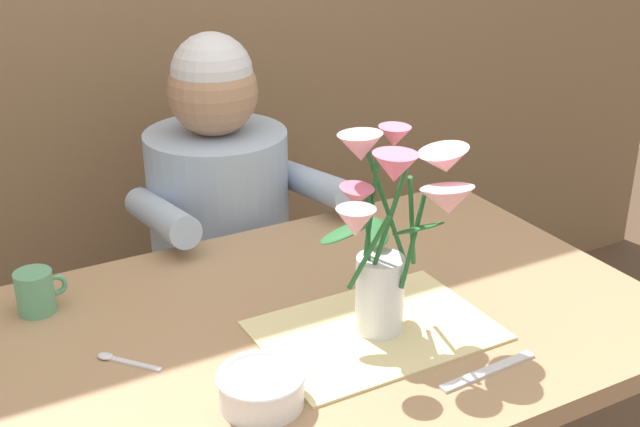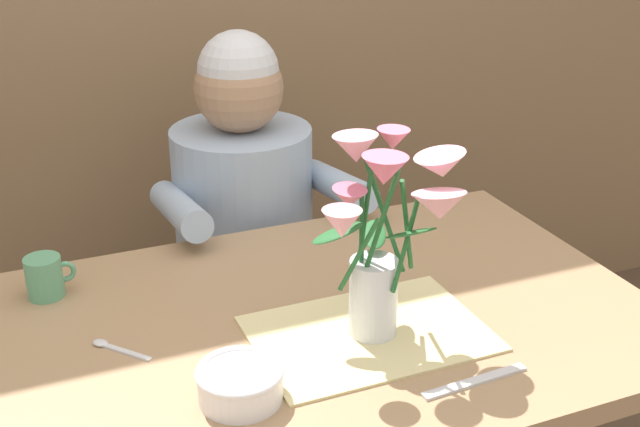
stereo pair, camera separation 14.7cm
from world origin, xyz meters
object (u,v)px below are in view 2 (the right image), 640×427
(seated_person, at_px, (246,257))
(ceramic_bowl, at_px, (240,382))
(dinner_knife, at_px, (475,381))
(coffee_cup, at_px, (45,277))
(flower_vase, at_px, (385,227))

(seated_person, relative_size, ceramic_bowl, 8.35)
(dinner_knife, distance_m, coffee_cup, 0.81)
(seated_person, relative_size, flower_vase, 3.21)
(dinner_knife, bearing_deg, seated_person, 93.00)
(flower_vase, relative_size, dinner_knife, 1.86)
(ceramic_bowl, distance_m, coffee_cup, 0.50)
(coffee_cup, bearing_deg, dinner_knife, -42.80)
(flower_vase, distance_m, coffee_cup, 0.66)
(seated_person, distance_m, dinner_knife, 0.92)
(flower_vase, xyz_separation_m, dinner_knife, (0.07, -0.18, -0.20))
(flower_vase, relative_size, ceramic_bowl, 2.60)
(flower_vase, distance_m, ceramic_bowl, 0.34)
(coffee_cup, bearing_deg, seated_person, 34.85)
(seated_person, bearing_deg, dinner_knife, -83.18)
(ceramic_bowl, height_order, coffee_cup, coffee_cup)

